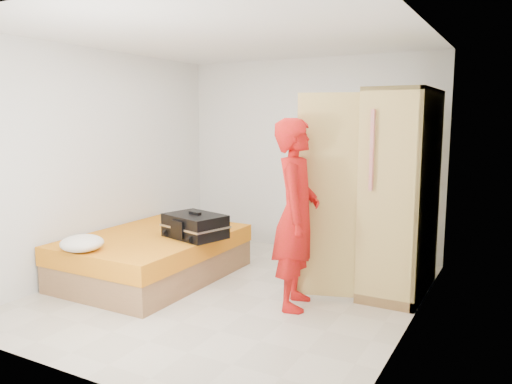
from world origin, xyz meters
The scene contains 7 objects.
room centered at (0.00, 0.00, 1.30)m, with size 4.00×4.02×2.60m.
bed centered at (-1.05, 0.00, 0.25)m, with size 1.42×2.02×0.50m.
wardrobe centered at (1.45, 0.85, 1.00)m, with size 1.15×1.36×2.10m.
person centered at (0.73, -0.03, 0.91)m, with size 0.66×0.43×1.81m, color red.
suitcase centered at (-0.56, 0.13, 0.63)m, with size 0.77×0.64×0.29m.
round_cushion centered at (-1.21, -0.89, 0.58)m, with size 0.42×0.42×0.16m, color white.
pillow centered at (-0.90, 0.85, 0.55)m, with size 0.51×0.26×0.09m, color white.
Camera 1 is at (2.62, -4.29, 1.81)m, focal length 35.00 mm.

